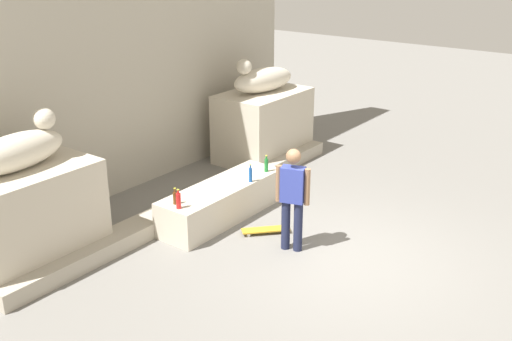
{
  "coord_description": "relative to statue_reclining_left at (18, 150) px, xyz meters",
  "views": [
    {
      "loc": [
        -7.34,
        -3.9,
        4.57
      ],
      "look_at": [
        -0.09,
        1.56,
        1.1
      ],
      "focal_mm": 42.37,
      "sensor_mm": 36.0,
      "label": 1
    }
  ],
  "objects": [
    {
      "name": "facade_wall",
      "position": [
        2.92,
        1.32,
        1.45
      ],
      "size": [
        9.56,
        0.6,
        6.47
      ],
      "primitive_type": "cube",
      "color": "#B7B1A1",
      "rests_on": "ground_plane"
    },
    {
      "name": "bottle_red",
      "position": [
        1.76,
        -1.38,
        -1.04
      ],
      "size": [
        0.08,
        0.08,
        0.33
      ],
      "color": "red",
      "rests_on": "ledge_block"
    },
    {
      "name": "pedestal_right",
      "position": [
        5.87,
        -0.0,
        -1.04
      ],
      "size": [
        2.06,
        1.32,
        1.51
      ],
      "primitive_type": "cube",
      "color": "beige",
      "rests_on": "ground_plane"
    },
    {
      "name": "statue_reclining_right",
      "position": [
        5.83,
        0.0,
        0.0
      ],
      "size": [
        1.67,
        0.83,
        0.78
      ],
      "rotation": [
        0.0,
        0.0,
        2.96
      ],
      "color": "beige",
      "rests_on": "pedestal_right"
    },
    {
      "name": "bottle_green",
      "position": [
        3.9,
        -1.53,
        -1.04
      ],
      "size": [
        0.07,
        0.07,
        0.31
      ],
      "color": "#1E722D",
      "rests_on": "ledge_block"
    },
    {
      "name": "pedestal_left",
      "position": [
        -0.04,
        -0.0,
        -1.04
      ],
      "size": [
        2.06,
        1.32,
        1.51
      ],
      "primitive_type": "cube",
      "color": "beige",
      "rests_on": "ground_plane"
    },
    {
      "name": "bottle_brown",
      "position": [
        1.85,
        -1.22,
        -1.06
      ],
      "size": [
        0.07,
        0.07,
        0.28
      ],
      "color": "#593314",
      "rests_on": "ledge_block"
    },
    {
      "name": "skater",
      "position": [
        2.68,
        -2.91,
        -0.87
      ],
      "size": [
        0.3,
        0.52,
        1.67
      ],
      "rotation": [
        0.0,
        0.0,
        1.88
      ],
      "color": "#1E233F",
      "rests_on": "ground_plane"
    },
    {
      "name": "statue_reclining_left",
      "position": [
        0.0,
        0.0,
        0.0
      ],
      "size": [
        1.64,
        0.7,
        0.78
      ],
      "rotation": [
        0.0,
        0.0,
        0.09
      ],
      "color": "beige",
      "rests_on": "pedestal_left"
    },
    {
      "name": "skateboard",
      "position": [
        2.88,
        -2.26,
        -1.73
      ],
      "size": [
        0.72,
        0.69,
        0.08
      ],
      "rotation": [
        0.0,
        0.0,
        2.39
      ],
      "color": "gold",
      "rests_on": "ground_plane"
    },
    {
      "name": "stair_step",
      "position": [
        2.92,
        -0.68,
        -1.66
      ],
      "size": [
        7.97,
        0.5,
        0.27
      ],
      "primitive_type": "cube",
      "color": "#A9A08F",
      "rests_on": "ground_plane"
    },
    {
      "name": "bottle_blue",
      "position": [
        3.33,
        -1.6,
        -1.04
      ],
      "size": [
        0.06,
        0.06,
        0.32
      ],
      "color": "#194C99",
      "rests_on": "ledge_block"
    },
    {
      "name": "ground_plane",
      "position": [
        2.92,
        -3.66,
        -1.79
      ],
      "size": [
        40.0,
        40.0,
        0.0
      ],
      "primitive_type": "plane",
      "color": "slate"
    },
    {
      "name": "ledge_block",
      "position": [
        2.92,
        -1.29,
        -1.48
      ],
      "size": [
        2.59,
        0.77,
        0.62
      ],
      "primitive_type": "cube",
      "color": "beige",
      "rests_on": "ground_plane"
    }
  ]
}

